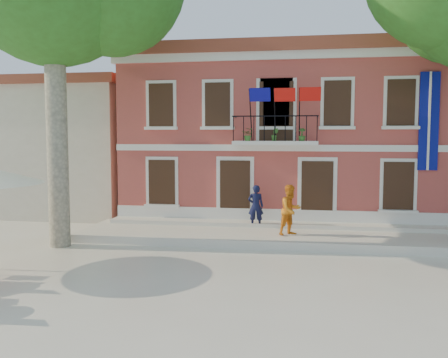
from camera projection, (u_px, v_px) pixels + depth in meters
ground at (191, 270)px, 14.10m from camera, size 90.00×90.00×0.00m
main_building at (281, 135)px, 23.25m from camera, size 13.50×9.59×7.50m
neighbor_west at (63, 146)px, 26.19m from camera, size 9.40×9.40×6.40m
terrace at (272, 236)px, 18.08m from camera, size 14.00×3.40×0.30m
pedestrian_navy at (256, 206)px, 18.90m from camera, size 0.63×0.44×1.62m
pedestrian_orange at (291, 210)px, 17.43m from camera, size 1.09×1.07×1.77m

